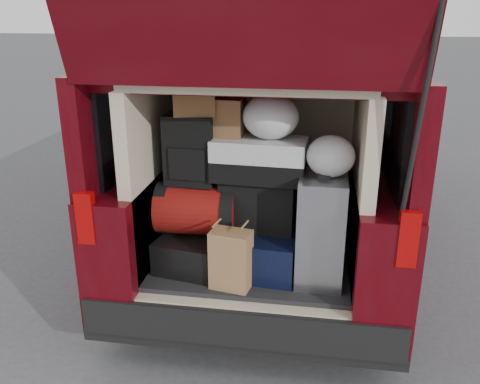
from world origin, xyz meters
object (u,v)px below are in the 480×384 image
object	(u,v)px
silver_roller	(321,227)
twotone_duffel	(259,159)
navy_hardshell	(262,247)
red_duffel	(197,209)
backpack	(191,150)
black_hardshell	(196,248)
black_soft_case	(259,203)
kraft_bag	(231,260)

from	to	relation	value
silver_roller	twotone_duffel	bearing A→B (deg)	165.80
twotone_duffel	silver_roller	bearing A→B (deg)	-11.81
navy_hardshell	red_duffel	size ratio (longest dim) A/B	1.16
red_duffel	backpack	size ratio (longest dim) A/B	1.14
black_hardshell	twotone_duffel	bearing A→B (deg)	16.50
twotone_duffel	red_duffel	bearing A→B (deg)	-171.69
red_duffel	silver_roller	bearing A→B (deg)	-6.84
black_hardshell	red_duffel	world-z (taller)	red_duffel
black_soft_case	twotone_duffel	distance (m)	0.29
black_hardshell	navy_hardshell	bearing A→B (deg)	14.51
kraft_bag	black_soft_case	bearing A→B (deg)	81.36
black_hardshell	navy_hardshell	xyz separation A→B (m)	(0.43, 0.04, 0.02)
backpack	twotone_duffel	world-z (taller)	backpack
silver_roller	kraft_bag	bearing A→B (deg)	-156.71
black_soft_case	twotone_duffel	bearing A→B (deg)	-74.53
red_duffel	backpack	xyz separation A→B (m)	(-0.03, 0.03, 0.38)
navy_hardshell	backpack	xyz separation A→B (m)	(-0.45, 0.01, 0.62)
navy_hardshell	kraft_bag	xyz separation A→B (m)	(-0.15, -0.30, 0.05)
navy_hardshell	silver_roller	size ratio (longest dim) A/B	0.87
silver_roller	backpack	distance (m)	0.92
black_hardshell	kraft_bag	distance (m)	0.40
silver_roller	backpack	bearing A→B (deg)	173.89
silver_roller	backpack	size ratio (longest dim) A/B	1.52
navy_hardshell	red_duffel	world-z (taller)	red_duffel
red_duffel	black_soft_case	xyz separation A→B (m)	(0.39, 0.06, 0.04)
kraft_bag	black_soft_case	world-z (taller)	black_soft_case
red_duffel	twotone_duffel	size ratio (longest dim) A/B	0.88
kraft_bag	black_soft_case	size ratio (longest dim) A/B	0.78
red_duffel	navy_hardshell	bearing A→B (deg)	1.37
silver_roller	black_hardshell	bearing A→B (deg)	176.63
black_hardshell	kraft_bag	world-z (taller)	kraft_bag
backpack	twotone_duffel	size ratio (longest dim) A/B	0.77
red_duffel	black_soft_case	distance (m)	0.39
kraft_bag	twotone_duffel	bearing A→B (deg)	79.30
black_hardshell	twotone_duffel	xyz separation A→B (m)	(0.40, 0.05, 0.60)
silver_roller	twotone_duffel	xyz separation A→B (m)	(-0.39, 0.10, 0.38)
navy_hardshell	silver_roller	world-z (taller)	silver_roller
black_hardshell	silver_roller	size ratio (longest dim) A/B	0.79
navy_hardshell	kraft_bag	world-z (taller)	kraft_bag
black_hardshell	black_soft_case	xyz separation A→B (m)	(0.40, 0.07, 0.31)
backpack	navy_hardshell	bearing A→B (deg)	2.67
silver_roller	kraft_bag	world-z (taller)	silver_roller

